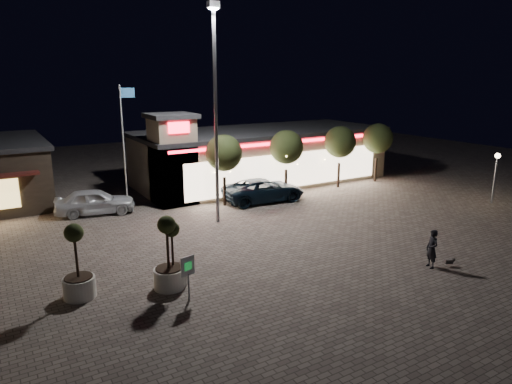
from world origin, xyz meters
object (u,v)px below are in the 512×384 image
planter_left (78,275)px  valet_sign (188,270)px  planter_mid (169,266)px  pedestrian (432,249)px  white_sedan (95,201)px  pickup_truck (264,190)px

planter_left → valet_sign: size_ratio=1.67×
planter_left → valet_sign: planter_left is taller
planter_mid → valet_sign: size_ratio=1.71×
pedestrian → planter_left: bearing=-94.4°
valet_sign → planter_mid: bearing=101.0°
pedestrian → planter_mid: bearing=-95.2°
pedestrian → valet_sign: size_ratio=0.98×
planter_left → planter_mid: 3.49m
planter_left → planter_mid: planter_mid is taller
pedestrian → planter_left: planter_left is taller
white_sedan → valet_sign: valet_sign is taller
planter_left → planter_mid: size_ratio=0.98×
planter_mid → pedestrian: bearing=-20.8°
pickup_truck → planter_mid: (-10.46, -9.42, 0.16)m
pickup_truck → pedestrian: (0.51, -13.59, 0.09)m
pickup_truck → planter_mid: 14.08m
white_sedan → valet_sign: bearing=-165.4°
planter_mid → valet_sign: bearing=-79.0°
pedestrian → planter_left: size_ratio=0.59×
white_sedan → pedestrian: size_ratio=2.68×
white_sedan → valet_sign: 13.73m
pickup_truck → pedestrian: bearing=-172.0°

